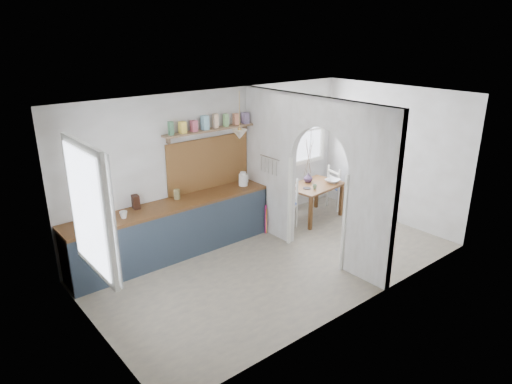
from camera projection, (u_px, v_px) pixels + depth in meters
floor at (277, 262)px, 7.34m from camera, size 5.80×3.20×0.01m
ceiling at (280, 100)px, 6.46m from camera, size 5.80×3.20×0.01m
walls at (278, 186)px, 6.90m from camera, size 5.81×3.21×2.60m
partition at (309, 167)px, 7.31m from camera, size 0.12×3.20×2.60m
kitchen_window at (88, 210)px, 5.07m from camera, size 0.10×1.16×1.50m
nook_window at (293, 133)px, 9.01m from camera, size 1.76×0.10×1.30m
counter at (172, 229)px, 7.48m from camera, size 3.50×0.60×0.90m
sink at (91, 225)px, 6.53m from camera, size 0.40×0.40×0.02m
backsplash at (209, 163)px, 7.91m from camera, size 1.65×0.03×0.90m
shelf at (210, 127)px, 7.63m from camera, size 1.75×0.20×0.21m
pendant_lamp at (240, 134)px, 7.63m from camera, size 0.26×0.26×0.16m
utensil_rail at (270, 158)px, 7.87m from camera, size 0.02×0.50×0.02m
dining_table at (314, 201)px, 8.97m from camera, size 1.18×0.85×0.69m
chair_left at (283, 205)px, 8.41m from camera, size 0.58×0.58×0.96m
chair_right at (340, 187)px, 9.46m from camera, size 0.49×0.49×0.90m
kettle at (243, 179)px, 8.13m from camera, size 0.25×0.22×0.25m
mug_a at (124, 215)px, 6.74m from camera, size 0.14×0.14×0.11m
mug_b at (110, 214)px, 6.81m from camera, size 0.14×0.14×0.09m
knife_block at (136, 202)px, 7.09m from camera, size 0.12×0.15×0.22m
jar at (177, 194)px, 7.50m from camera, size 0.13×0.13×0.16m
towel_magenta at (266, 220)px, 8.29m from camera, size 0.02×0.03×0.55m
towel_orange at (266, 221)px, 8.30m from camera, size 0.02×0.03×0.47m
bowl at (333, 181)px, 8.96m from camera, size 0.33×0.33×0.07m
table_cup at (315, 187)px, 8.61m from camera, size 0.12×0.12×0.08m
plate at (307, 188)px, 8.64m from camera, size 0.19×0.19×0.01m
vase at (308, 178)px, 8.97m from camera, size 0.23×0.23×0.19m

